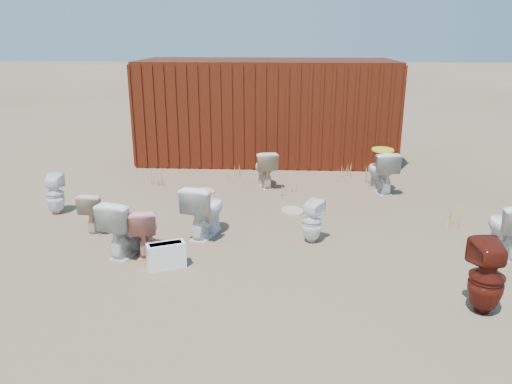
# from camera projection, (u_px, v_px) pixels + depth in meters

# --- Properties ---
(ground) EXTENTS (100.00, 100.00, 0.00)m
(ground) POSITION_uv_depth(u_px,v_px,m) (254.00, 238.00, 7.64)
(ground) COLOR brown
(ground) RESTS_ON ground
(shipping_container) EXTENTS (6.00, 2.40, 2.40)m
(shipping_container) POSITION_uv_depth(u_px,v_px,m) (267.00, 110.00, 12.23)
(shipping_container) COLOR #4C1A0C
(shipping_container) RESTS_ON ground
(toilet_front_a) EXTENTS (0.65, 0.90, 0.82)m
(toilet_front_a) POSITION_uv_depth(u_px,v_px,m) (126.00, 226.00, 7.02)
(toilet_front_a) COLOR white
(toilet_front_a) RESTS_ON ground
(toilet_front_pink) EXTENTS (0.51, 0.74, 0.69)m
(toilet_front_pink) POSITION_uv_depth(u_px,v_px,m) (144.00, 230.00, 7.05)
(toilet_front_pink) COLOR #E89286
(toilet_front_pink) RESTS_ON ground
(toilet_front_c) EXTENTS (0.69, 0.92, 0.84)m
(toilet_front_c) POSITION_uv_depth(u_px,v_px,m) (205.00, 210.00, 7.64)
(toilet_front_c) COLOR white
(toilet_front_c) RESTS_ON ground
(toilet_front_maroon) EXTENTS (0.43, 0.44, 0.86)m
(toilet_front_maroon) POSITION_uv_depth(u_px,v_px,m) (487.00, 277.00, 5.49)
(toilet_front_maroon) COLOR #51160D
(toilet_front_maroon) RESTS_ON ground
(toilet_front_e) EXTENTS (0.47, 0.80, 0.80)m
(toilet_front_e) POSITION_uv_depth(u_px,v_px,m) (507.00, 228.00, 6.97)
(toilet_front_e) COLOR silver
(toilet_front_e) RESTS_ON ground
(toilet_back_a) EXTENTS (0.34, 0.35, 0.70)m
(toilet_back_a) POSITION_uv_depth(u_px,v_px,m) (55.00, 194.00, 8.60)
(toilet_back_a) COLOR white
(toilet_back_a) RESTS_ON ground
(toilet_back_beige_left) EXTENTS (0.43, 0.67, 0.65)m
(toilet_back_beige_left) POSITION_uv_depth(u_px,v_px,m) (97.00, 211.00, 7.86)
(toilet_back_beige_left) COLOR beige
(toilet_back_beige_left) RESTS_ON ground
(toilet_back_beige_right) EXTENTS (0.58, 0.82, 0.76)m
(toilet_back_beige_right) POSITION_uv_depth(u_px,v_px,m) (265.00, 168.00, 10.13)
(toilet_back_beige_right) COLOR beige
(toilet_back_beige_right) RESTS_ON ground
(toilet_back_yellowlid) EXTENTS (0.63, 0.90, 0.83)m
(toilet_back_yellowlid) POSITION_uv_depth(u_px,v_px,m) (381.00, 171.00, 9.77)
(toilet_back_yellowlid) COLOR silver
(toilet_back_yellowlid) RESTS_ON ground
(toilet_back_e) EXTENTS (0.41, 0.42, 0.66)m
(toilet_back_e) POSITION_uv_depth(u_px,v_px,m) (312.00, 221.00, 7.41)
(toilet_back_e) COLOR white
(toilet_back_e) RESTS_ON ground
(yellow_lid) EXTENTS (0.42, 0.53, 0.02)m
(yellow_lid) POSITION_uv_depth(u_px,v_px,m) (383.00, 150.00, 9.64)
(yellow_lid) COLOR gold
(yellow_lid) RESTS_ON toilet_back_yellowlid
(loose_tank) EXTENTS (0.54, 0.39, 0.35)m
(loose_tank) POSITION_uv_depth(u_px,v_px,m) (166.00, 255.00, 6.63)
(loose_tank) COLOR white
(loose_tank) RESTS_ON ground
(loose_lid_near) EXTENTS (0.51, 0.59, 0.02)m
(loose_lid_near) POSITION_uv_depth(u_px,v_px,m) (292.00, 211.00, 8.79)
(loose_lid_near) COLOR tan
(loose_lid_near) RESTS_ON ground
(loose_lid_far) EXTENTS (0.56, 0.59, 0.02)m
(loose_lid_far) POSITION_uv_depth(u_px,v_px,m) (205.00, 191.00, 9.89)
(loose_lid_far) COLOR #C3AA8D
(loose_lid_far) RESTS_ON ground
(weed_clump_a) EXTENTS (0.36, 0.36, 0.33)m
(weed_clump_a) POSITION_uv_depth(u_px,v_px,m) (155.00, 177.00, 10.29)
(weed_clump_a) COLOR #AA8344
(weed_clump_a) RESTS_ON ground
(weed_clump_b) EXTENTS (0.32, 0.32, 0.25)m
(weed_clump_b) POSITION_uv_depth(u_px,v_px,m) (289.00, 188.00, 9.70)
(weed_clump_b) COLOR #AA8344
(weed_clump_b) RESTS_ON ground
(weed_clump_c) EXTENTS (0.36, 0.36, 0.37)m
(weed_clump_c) POSITION_uv_depth(u_px,v_px,m) (372.00, 174.00, 10.48)
(weed_clump_c) COLOR #AA8344
(weed_clump_c) RESTS_ON ground
(weed_clump_d) EXTENTS (0.30, 0.30, 0.24)m
(weed_clump_d) POSITION_uv_depth(u_px,v_px,m) (234.00, 170.00, 10.97)
(weed_clump_d) COLOR #AA8344
(weed_clump_d) RESTS_ON ground
(weed_clump_e) EXTENTS (0.34, 0.34, 0.30)m
(weed_clump_e) POSITION_uv_depth(u_px,v_px,m) (344.00, 171.00, 10.83)
(weed_clump_e) COLOR #AA8344
(weed_clump_e) RESTS_ON ground
(weed_clump_f) EXTENTS (0.28, 0.28, 0.27)m
(weed_clump_f) POSITION_uv_depth(u_px,v_px,m) (452.00, 217.00, 8.12)
(weed_clump_f) COLOR #AA8344
(weed_clump_f) RESTS_ON ground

